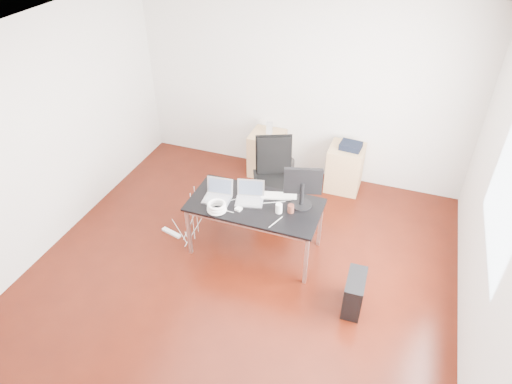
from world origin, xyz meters
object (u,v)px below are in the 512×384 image
(filing_cabinet_right, at_px, (345,168))
(office_chair, at_px, (274,173))
(pc_tower, at_px, (354,293))
(filing_cabinet_left, at_px, (267,153))
(desk, at_px, (255,207))

(filing_cabinet_right, bearing_deg, office_chair, -134.35)
(filing_cabinet_right, xyz_separation_m, pc_tower, (0.56, -2.28, -0.13))
(filing_cabinet_left, distance_m, filing_cabinet_right, 1.24)
(filing_cabinet_left, xyz_separation_m, filing_cabinet_right, (1.24, 0.00, 0.00))
(filing_cabinet_right, distance_m, pc_tower, 2.35)
(office_chair, height_order, pc_tower, office_chair)
(office_chair, bearing_deg, pc_tower, -68.36)
(filing_cabinet_left, bearing_deg, filing_cabinet_right, 0.00)
(desk, xyz_separation_m, filing_cabinet_right, (0.79, 1.76, -0.33))
(office_chair, distance_m, pc_tower, 2.03)
(desk, height_order, office_chair, office_chair)
(filing_cabinet_left, bearing_deg, office_chair, -65.32)
(filing_cabinet_left, height_order, filing_cabinet_right, same)
(desk, distance_m, office_chair, 0.90)
(pc_tower, bearing_deg, office_chair, 132.92)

